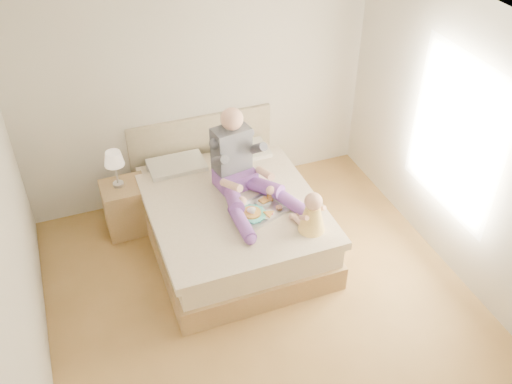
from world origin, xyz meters
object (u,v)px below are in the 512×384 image
object	(u,v)px
baby	(312,215)
adult	(241,170)
nightstand	(127,207)
tray	(259,209)
bed	(229,216)

from	to	relation	value
baby	adult	bearing A→B (deg)	99.13
nightstand	tray	size ratio (longest dim) A/B	1.00
tray	adult	bearing A→B (deg)	77.49
bed	adult	world-z (taller)	adult
adult	tray	size ratio (longest dim) A/B	2.02
adult	baby	bearing A→B (deg)	-72.41
adult	baby	xyz separation A→B (m)	(0.42, -0.79, -0.10)
tray	baby	xyz separation A→B (m)	(0.37, -0.42, 0.14)
adult	nightstand	bearing A→B (deg)	143.01
bed	nightstand	world-z (taller)	bed
nightstand	baby	xyz separation A→B (m)	(1.57, -1.36, 0.49)
bed	tray	size ratio (longest dim) A/B	3.72
tray	baby	world-z (taller)	baby
tray	nightstand	bearing A→B (deg)	121.38
bed	nightstand	distance (m)	1.15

